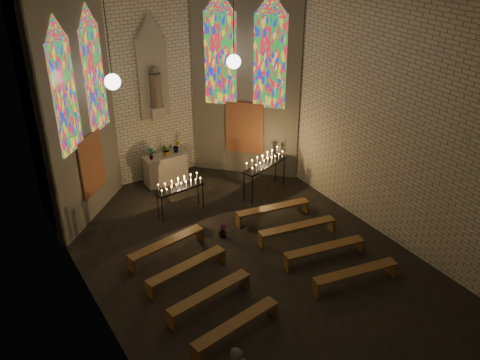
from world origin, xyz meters
name	(u,v)px	position (x,y,z in m)	size (l,w,h in m)	color
floor	(253,265)	(0.00, 0.00, 0.00)	(12.00, 12.00, 0.00)	black
room	(189,95)	(0.00, 3.37, 3.72)	(8.22, 12.43, 7.00)	beige
altar	(165,169)	(0.00, 5.45, 0.50)	(1.40, 0.60, 1.00)	#B2A591
flower_vase_left	(151,154)	(-0.50, 5.39, 1.21)	(0.22, 0.15, 0.42)	#4C723F
flower_vase_center	(166,150)	(0.06, 5.39, 1.21)	(0.38, 0.33, 0.42)	#4C723F
flower_vase_right	(176,146)	(0.46, 5.46, 1.21)	(0.23, 0.19, 0.43)	#4C723F
aisle_flower_pot	(223,231)	(-0.02, 1.54, 0.20)	(0.23, 0.23, 0.40)	#4C723F
votive_stand_left	(180,186)	(-0.46, 3.33, 0.95)	(1.54, 0.47, 1.11)	black
votive_stand_right	(265,162)	(2.42, 3.06, 1.12)	(1.82, 0.95, 1.30)	black
pew_left_0	(167,244)	(-1.73, 1.58, 0.36)	(2.30, 0.70, 0.44)	brown
pew_right_0	(273,209)	(1.73, 1.58, 0.36)	(2.30, 0.70, 0.44)	brown
pew_left_1	(187,267)	(-1.73, 0.38, 0.36)	(2.30, 0.70, 0.44)	brown
pew_right_1	(297,228)	(1.73, 0.38, 0.36)	(2.30, 0.70, 0.44)	brown
pew_left_2	(210,294)	(-1.73, -0.82, 0.36)	(2.30, 0.70, 0.44)	brown
pew_right_2	(325,249)	(1.73, -0.82, 0.36)	(2.30, 0.70, 0.44)	brown
pew_left_3	(236,325)	(-1.73, -2.02, 0.36)	(2.30, 0.70, 0.44)	brown
pew_right_3	(356,273)	(1.73, -2.02, 0.36)	(2.30, 0.70, 0.44)	brown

